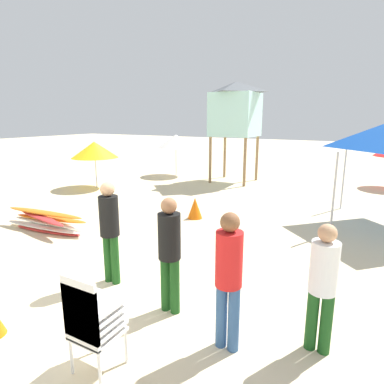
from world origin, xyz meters
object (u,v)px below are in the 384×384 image
(lifeguard_near_left, at_px, (110,226))
(lifeguard_near_center, at_px, (323,281))
(lifeguard_far_right, at_px, (170,248))
(beach_umbrella_mid, at_px, (95,150))
(surfboard_pile, at_px, (46,221))
(lifeguard_near_right, at_px, (229,273))
(stacked_plastic_chairs, at_px, (90,317))
(lifeguard_tower, at_px, (235,109))
(traffic_cone_far, at_px, (195,208))
(beach_umbrella_far, at_px, (176,141))

(lifeguard_near_left, bearing_deg, lifeguard_near_center, -1.39)
(lifeguard_far_right, relative_size, beach_umbrella_mid, 0.93)
(lifeguard_near_left, height_order, lifeguard_far_right, lifeguard_near_left)
(surfboard_pile, xyz_separation_m, lifeguard_far_right, (4.62, -1.43, 0.75))
(lifeguard_near_left, relative_size, lifeguard_near_right, 1.01)
(stacked_plastic_chairs, xyz_separation_m, lifeguard_near_center, (2.10, 1.59, 0.23))
(surfboard_pile, xyz_separation_m, lifeguard_tower, (1.68, 8.33, 2.88))
(lifeguard_near_left, height_order, traffic_cone_far, lifeguard_near_left)
(beach_umbrella_mid, distance_m, traffic_cone_far, 5.88)
(surfboard_pile, bearing_deg, traffic_cone_far, 44.47)
(lifeguard_far_right, bearing_deg, beach_umbrella_far, 121.29)
(stacked_plastic_chairs, distance_m, beach_umbrella_mid, 10.33)
(lifeguard_near_center, height_order, traffic_cone_far, lifeguard_near_center)
(beach_umbrella_mid, bearing_deg, beach_umbrella_far, 71.67)
(lifeguard_tower, bearing_deg, lifeguard_near_left, -80.46)
(lifeguard_near_left, bearing_deg, stacked_plastic_chairs, -53.23)
(lifeguard_far_right, distance_m, traffic_cone_far, 4.60)
(stacked_plastic_chairs, distance_m, lifeguard_near_right, 1.60)
(lifeguard_near_center, xyz_separation_m, lifeguard_tower, (-4.95, 9.60, 2.19))
(beach_umbrella_mid, bearing_deg, lifeguard_near_left, -43.31)
(lifeguard_near_center, bearing_deg, lifeguard_near_left, 178.61)
(beach_umbrella_mid, xyz_separation_m, traffic_cone_far, (5.48, -1.73, -1.23))
(lifeguard_near_center, height_order, lifeguard_near_right, lifeguard_near_right)
(surfboard_pile, xyz_separation_m, beach_umbrella_far, (-1.38, 8.45, 1.42))
(beach_umbrella_far, bearing_deg, stacked_plastic_chairs, -62.39)
(lifeguard_tower, bearing_deg, beach_umbrella_mid, -138.59)
(lifeguard_near_right, bearing_deg, stacked_plastic_chairs, -135.48)
(lifeguard_near_right, bearing_deg, lifeguard_far_right, 162.50)
(beach_umbrella_far, xyz_separation_m, traffic_cone_far, (4.16, -5.72, -1.36))
(lifeguard_far_right, bearing_deg, beach_umbrella_mid, 141.22)
(lifeguard_near_right, xyz_separation_m, beach_umbrella_mid, (-8.36, 6.21, 0.53))
(lifeguard_near_left, distance_m, beach_umbrella_mid, 8.24)
(stacked_plastic_chairs, xyz_separation_m, surfboard_pile, (-4.53, 2.86, -0.46))
(lifeguard_near_center, bearing_deg, beach_umbrella_far, 129.52)
(surfboard_pile, relative_size, lifeguard_tower, 0.61)
(surfboard_pile, relative_size, lifeguard_far_right, 1.50)
(lifeguard_far_right, bearing_deg, lifeguard_near_right, -17.50)
(lifeguard_near_right, relative_size, lifeguard_far_right, 1.01)
(lifeguard_tower, bearing_deg, lifeguard_near_center, -62.71)
(beach_umbrella_mid, height_order, beach_umbrella_far, beach_umbrella_far)
(stacked_plastic_chairs, height_order, traffic_cone_far, stacked_plastic_chairs)
(surfboard_pile, distance_m, beach_umbrella_far, 8.68)
(stacked_plastic_chairs, relative_size, lifeguard_near_left, 0.68)
(stacked_plastic_chairs, bearing_deg, lifeguard_near_left, 126.77)
(stacked_plastic_chairs, height_order, beach_umbrella_far, beach_umbrella_far)
(lifeguard_near_right, bearing_deg, lifeguard_tower, 111.50)
(lifeguard_near_right, height_order, traffic_cone_far, lifeguard_near_right)
(lifeguard_near_right, bearing_deg, beach_umbrella_mid, 143.38)
(lifeguard_tower, bearing_deg, lifeguard_far_right, -73.24)
(lifeguard_tower, bearing_deg, stacked_plastic_chairs, -75.71)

